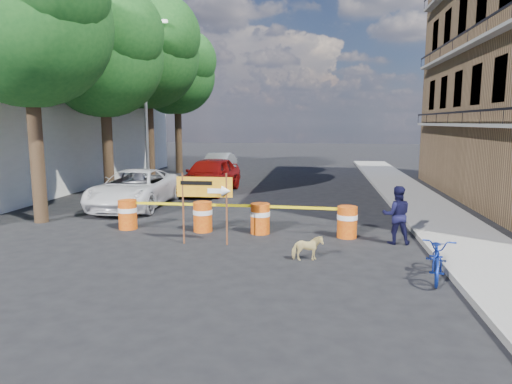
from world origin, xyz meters
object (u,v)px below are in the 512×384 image
(barrel_far_right, at_px, (347,221))
(sedan_red, at_px, (210,175))
(barrel_far_left, at_px, (128,214))
(detour_sign, at_px, (212,192))
(barrel_mid_left, at_px, (203,216))
(barrel_mid_right, at_px, (260,218))
(bicycle, at_px, (439,237))
(dog, at_px, (307,248))
(sedan_silver, at_px, (219,164))
(suv_white, at_px, (135,189))
(pedestrian, at_px, (397,215))

(barrel_far_right, xyz_separation_m, sedan_red, (-5.86, 7.68, 0.35))
(barrel_far_left, bearing_deg, detour_sign, -25.31)
(barrel_far_left, xyz_separation_m, detour_sign, (3.01, -1.42, 0.95))
(barrel_mid_left, relative_size, detour_sign, 0.46)
(barrel_mid_right, distance_m, sedan_red, 8.28)
(detour_sign, distance_m, bicycle, 5.68)
(dog, bearing_deg, sedan_silver, 4.81)
(barrel_mid_right, distance_m, suv_white, 6.41)
(dog, height_order, sedan_silver, sedan_silver)
(detour_sign, relative_size, bicycle, 1.07)
(pedestrian, bearing_deg, suv_white, -24.83)
(barrel_far_right, distance_m, pedestrian, 1.40)
(barrel_mid_right, xyz_separation_m, pedestrian, (3.78, -0.60, 0.32))
(barrel_mid_right, xyz_separation_m, sedan_silver, (-4.53, 14.71, 0.21))
(detour_sign, bearing_deg, pedestrian, 8.11)
(suv_white, bearing_deg, dog, -42.97)
(barrel_far_left, distance_m, pedestrian, 7.93)
(barrel_mid_left, distance_m, sedan_silver, 14.95)
(barrel_far_right, relative_size, detour_sign, 0.46)
(barrel_far_left, xyz_separation_m, dog, (5.57, -2.51, -0.17))
(barrel_mid_left, bearing_deg, suv_white, 135.82)
(detour_sign, distance_m, suv_white, 6.53)
(detour_sign, distance_m, dog, 3.00)
(barrel_far_left, bearing_deg, pedestrian, -4.54)
(dog, bearing_deg, detour_sign, 52.57)
(barrel_far_left, relative_size, bicycle, 0.50)
(barrel_far_right, bearing_deg, sedan_red, 127.31)
(barrel_mid_left, height_order, barrel_far_right, same)
(bicycle, bearing_deg, barrel_mid_right, 153.56)
(detour_sign, bearing_deg, barrel_far_right, 18.34)
(barrel_mid_left, distance_m, bicycle, 6.85)
(barrel_mid_right, distance_m, pedestrian, 3.85)
(sedan_red, xyz_separation_m, sedan_silver, (-1.18, 7.14, -0.15))
(bicycle, bearing_deg, dog, 174.39)
(dog, bearing_deg, barrel_far_left, 51.35)
(barrel_far_right, bearing_deg, suv_white, 155.15)
(bicycle, distance_m, dog, 2.94)
(sedan_red, bearing_deg, barrel_far_left, -90.30)
(barrel_far_right, bearing_deg, barrel_mid_left, 178.13)
(barrel_mid_right, height_order, detour_sign, detour_sign)
(barrel_mid_right, distance_m, bicycle, 5.40)
(suv_white, height_order, sedan_red, sedan_red)
(suv_white, distance_m, sedan_red, 4.51)
(sedan_silver, bearing_deg, sedan_red, -77.79)
(barrel_far_left, xyz_separation_m, barrel_far_right, (6.63, -0.14, 0.00))
(dog, height_order, suv_white, suv_white)
(detour_sign, xyz_separation_m, bicycle, (5.29, -1.98, -0.52))
(barrel_far_left, height_order, barrel_mid_left, same)
(barrel_far_left, height_order, sedan_red, sedan_red)
(barrel_far_right, xyz_separation_m, dog, (-1.06, -2.37, -0.17))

